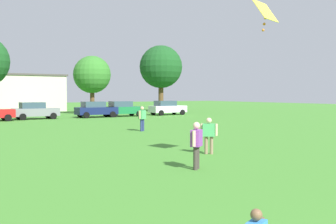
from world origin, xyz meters
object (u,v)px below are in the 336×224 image
Objects in this scene: bystander_midfield at (209,133)px; parked_car_gray_2 at (35,111)px; parked_car_navy_3 at (96,109)px; parked_car_white_5 at (167,108)px; parked_car_green_4 at (123,109)px; adult_bystander at (196,141)px; bystander_near_trees at (142,116)px; tree_right at (92,75)px; kite at (265,13)px; tree_far_right at (161,67)px.

bystander_midfield is 0.36× the size of parked_car_gray_2.
parked_car_white_5 is at bearing 0.68° from parked_car_navy_3.
parked_car_navy_3 is 1.00× the size of parked_car_green_4.
adult_bystander is 0.37× the size of parked_car_white_5.
parked_car_gray_2 reaches higher than adult_bystander.
parked_car_navy_3 is at bearing 46.13° from bystander_near_trees.
bystander_near_trees is 0.39× the size of parked_car_gray_2.
bystander_near_trees is 20.69m from parked_car_white_5.
bystander_near_trees is (5.12, 13.31, 0.04)m from adult_bystander.
bystander_midfield is at bearing -136.16° from bystander_near_trees.
adult_bystander is 0.22× the size of tree_right.
kite is at bearing -115.87° from parked_car_white_5.
parked_car_navy_3 is (8.46, 29.83, -0.09)m from adult_bystander.
parked_car_green_4 is 0.47× the size of tree_far_right.
kite reaches higher than bystander_near_trees.
tree_far_right is (18.46, 34.65, 5.22)m from bystander_midfield.
parked_car_green_4 is 7.78m from tree_right.
parked_car_green_4 reaches higher than adult_bystander.
parked_car_green_4 is (3.23, 0.13, 0.00)m from parked_car_navy_3.
tree_right is at bearing 77.76° from kite.
tree_far_right is (18.73, 7.12, 5.27)m from parked_car_gray_2.
bystander_midfield is at bearing -89.42° from parked_car_gray_2.
parked_car_navy_3 is (3.33, 16.52, -0.14)m from bystander_near_trees.
tree_far_right is (12.50, 7.38, 5.27)m from parked_car_navy_3.
parked_car_green_4 is at bearing 2.36° from parked_car_navy_3.
tree_far_right is at bearing -158.05° from adult_bystander.
parked_car_gray_2 is 20.72m from tree_far_right.
parked_car_navy_3 reaches higher than adult_bystander.
parked_car_white_5 reaches higher than bystander_near_trees.
parked_car_gray_2 is at bearing 90.97° from kite.
kite is at bearing -102.24° from tree_right.
tree_far_right reaches higher than bystander_midfield.
parked_car_gray_2 is (2.22, 30.09, -0.09)m from adult_bystander.
parked_car_navy_3 is at bearing -2.42° from parked_car_gray_2.
bystander_near_trees is 16.85m from parked_car_navy_3.
bystander_near_trees is 0.23× the size of tree_right.
tree_far_right is at bearing 20.80° from parked_car_gray_2.
parked_car_white_5 is (15.22, -0.16, 0.00)m from parked_car_gray_2.
parked_car_navy_3 reaches higher than bystander_midfield.
tree_right is at bearing 135.07° from parked_car_white_5.
bystander_near_trees is at bearing -60.97° from bystander_midfield.
tree_right reaches higher than parked_car_white_5.
bystander_midfield is 0.17× the size of tree_far_right.
adult_bystander is at bearing -111.31° from parked_car_green_4.
kite reaches higher than bystander_midfield.
parked_car_gray_2 is at bearing -142.69° from tree_right.
tree_right reaches higher than bystander_near_trees.
bystander_midfield is at bearing -102.32° from parked_car_navy_3.
tree_far_right reaches higher than adult_bystander.
adult_bystander is at bearing -143.50° from bystander_near_trees.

